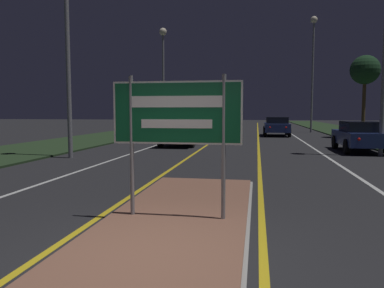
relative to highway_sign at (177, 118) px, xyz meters
name	(u,v)px	position (x,y,z in m)	size (l,w,h in m)	color
ground_plane	(147,263)	(0.00, -1.74, -1.77)	(160.00, 160.00, 0.00)	#232326
median_island	(177,220)	(0.00, 0.00, -1.72)	(2.47, 7.36, 0.10)	#999993
verge_left	(98,138)	(-9.50, 18.26, -1.73)	(5.00, 100.00, 0.08)	#23381E
centre_line_yellow_left	(221,135)	(-1.42, 23.26, -1.76)	(0.12, 70.00, 0.01)	gold
centre_line_yellow_right	(258,136)	(1.42, 23.26, -1.76)	(0.12, 70.00, 0.01)	gold
lane_line_white_left	(187,135)	(-4.20, 23.26, -1.76)	(0.12, 70.00, 0.01)	silver
lane_line_white_right	(295,136)	(4.20, 23.26, -1.76)	(0.12, 70.00, 0.01)	silver
edge_line_white_left	(151,135)	(-7.20, 23.26, -1.76)	(0.10, 70.00, 0.01)	silver
edge_line_white_right	(336,137)	(7.20, 23.26, -1.76)	(0.10, 70.00, 0.01)	silver
highway_sign	(177,118)	(0.00, 0.00, 0.00)	(2.18, 0.07, 2.38)	gray
streetlight_left_near	(66,3)	(-6.12, 7.93, 4.36)	(0.61, 0.61, 8.77)	gray
streetlight_left_far	(163,60)	(-6.28, 23.98, 4.26)	(0.61, 0.61, 8.63)	gray
streetlight_right_far	(313,54)	(6.15, 29.01, 5.24)	(0.61, 0.61, 10.26)	gray
car_receding_0	(360,136)	(6.08, 12.44, -1.01)	(1.89, 4.18, 1.42)	navy
car_receding_1	(277,126)	(2.82, 23.48, -0.98)	(1.97, 4.27, 1.46)	navy
car_approaching_0	(182,131)	(-2.83, 14.49, -0.98)	(1.90, 4.74, 1.45)	#4C514C
roadside_palm_right	(365,71)	(8.76, 22.22, 2.97)	(2.03, 2.03, 5.74)	#4C3823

